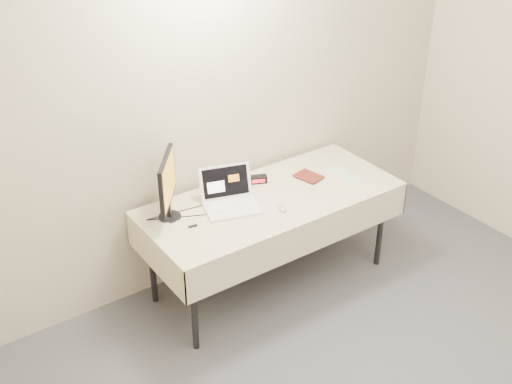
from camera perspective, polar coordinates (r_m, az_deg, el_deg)
back_wall at (r=4.57m, az=-1.91°, el=8.57°), size 4.00×0.10×2.70m
table at (r=4.53m, az=1.38°, el=-1.13°), size 1.86×0.81×0.74m
laptop at (r=4.38m, az=-2.38°, el=-0.47°), size 0.44×0.43×0.24m
monitor at (r=4.17m, az=-7.90°, el=0.80°), size 0.29×0.36×0.45m
book at (r=4.66m, az=4.20°, el=2.00°), size 0.15×0.05×0.19m
alarm_clock at (r=4.66m, az=0.16°, el=1.13°), size 0.14×0.10×0.06m
clicker at (r=4.35m, az=2.34°, el=-1.44°), size 0.07×0.10×0.02m
paper_form at (r=4.83m, az=7.70°, el=1.58°), size 0.14×0.31×0.00m
usb_dongle at (r=4.19m, az=-5.64°, el=-3.04°), size 0.06×0.03×0.01m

